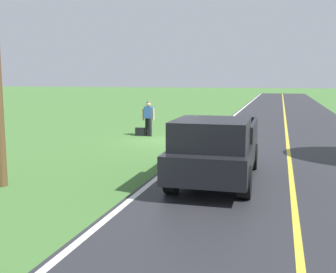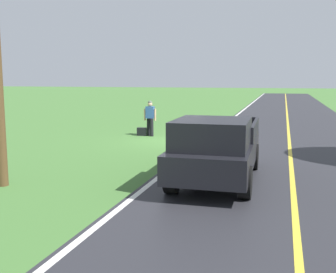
% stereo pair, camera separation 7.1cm
% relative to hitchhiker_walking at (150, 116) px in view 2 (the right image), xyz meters
% --- Properties ---
extents(ground_plane, '(200.00, 200.00, 0.00)m').
position_rel_hitchhiker_walking_xyz_m(ground_plane, '(-1.64, 1.26, -0.98)').
color(ground_plane, '#427033').
extents(road_surface, '(7.81, 120.00, 0.00)m').
position_rel_hitchhiker_walking_xyz_m(road_surface, '(-6.64, 1.26, -0.98)').
color(road_surface, '#28282D').
rests_on(road_surface, ground).
extents(lane_edge_line, '(0.16, 117.60, 0.00)m').
position_rel_hitchhiker_walking_xyz_m(lane_edge_line, '(-2.91, 1.26, -0.98)').
color(lane_edge_line, silver).
rests_on(lane_edge_line, ground).
extents(lane_centre_line, '(0.14, 117.60, 0.00)m').
position_rel_hitchhiker_walking_xyz_m(lane_centre_line, '(-6.64, 1.26, -0.98)').
color(lane_centre_line, gold).
rests_on(lane_centre_line, ground).
extents(hitchhiker_walking, '(0.62, 0.51, 1.75)m').
position_rel_hitchhiker_walking_xyz_m(hitchhiker_walking, '(0.00, 0.00, 0.00)').
color(hitchhiker_walking, black).
rests_on(hitchhiker_walking, ground).
extents(suitcase_carried, '(0.47, 0.22, 0.40)m').
position_rel_hitchhiker_walking_xyz_m(suitcase_carried, '(0.42, 0.10, -0.78)').
color(suitcase_carried, black).
rests_on(suitcase_carried, ground).
extents(pickup_truck_passing, '(2.15, 5.43, 1.82)m').
position_rel_hitchhiker_walking_xyz_m(pickup_truck_passing, '(-4.59, 8.12, -0.01)').
color(pickup_truck_passing, black).
rests_on(pickup_truck_passing, ground).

